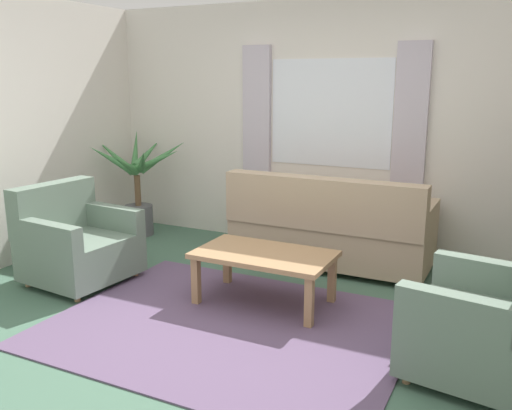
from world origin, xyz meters
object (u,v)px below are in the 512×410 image
(armchair_left, at_px, (76,243))
(armchair_right, at_px, (492,325))
(couch, at_px, (329,230))
(coffee_table, at_px, (264,259))
(potted_plant, at_px, (138,185))

(armchair_left, xyz_separation_m, armchair_right, (3.48, -0.15, 0.00))
(couch, bearing_deg, coffee_table, 81.40)
(couch, bearing_deg, armchair_left, 35.84)
(armchair_right, height_order, potted_plant, potted_plant)
(couch, distance_m, coffee_table, 1.13)
(armchair_right, bearing_deg, armchair_left, -83.77)
(couch, xyz_separation_m, potted_plant, (-2.37, 0.09, 0.22))
(armchair_right, height_order, coffee_table, armchair_right)
(armchair_left, xyz_separation_m, coffee_table, (1.76, 0.28, 0.03))
(armchair_right, distance_m, potted_plant, 4.26)
(coffee_table, bearing_deg, couch, 81.40)
(armchair_left, bearing_deg, coffee_table, -75.73)
(armchair_right, relative_size, potted_plant, 0.78)
(potted_plant, bearing_deg, couch, -2.15)
(armchair_right, xyz_separation_m, coffee_table, (-1.73, 0.42, 0.03))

